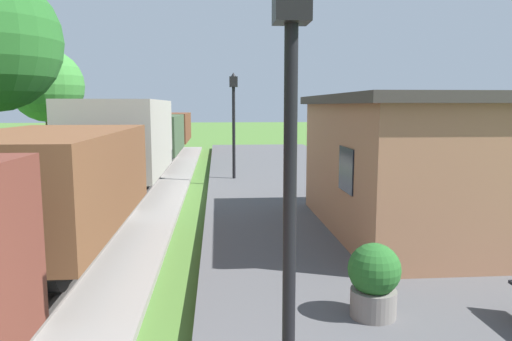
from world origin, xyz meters
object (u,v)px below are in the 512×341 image
object	(u,v)px
bench_down_platform	(344,176)
freight_train	(123,150)
lamp_post_far	(234,106)
lamp_post_near	(291,107)
tree_field_distant	(47,86)
station_hut	(409,163)
potted_planter	(374,279)

from	to	relation	value
bench_down_platform	freight_train	bearing A→B (deg)	171.46
freight_train	lamp_post_far	world-z (taller)	lamp_post_far
lamp_post_near	tree_field_distant	size ratio (longest dim) A/B	0.70
station_hut	lamp_post_far	bearing A→B (deg)	113.96
station_hut	bench_down_platform	size ratio (longest dim) A/B	3.87
freight_train	potted_planter	distance (m)	10.68
bench_down_platform	lamp_post_near	size ratio (longest dim) A/B	0.41
potted_planter	tree_field_distant	world-z (taller)	tree_field_distant
bench_down_platform	potted_planter	bearing A→B (deg)	-102.68
freight_train	station_hut	bearing A→B (deg)	-39.34
lamp_post_near	tree_field_distant	distance (m)	20.33
lamp_post_far	tree_field_distant	world-z (taller)	tree_field_distant
freight_train	tree_field_distant	size ratio (longest dim) A/B	6.12
freight_train	bench_down_platform	xyz separation A→B (m)	(6.70, -1.01, -0.74)
freight_train	tree_field_distant	world-z (taller)	tree_field_distant
lamp_post_near	tree_field_distant	xyz separation A→B (m)	(-8.16, 18.60, 0.88)
bench_down_platform	tree_field_distant	bearing A→B (deg)	143.41
bench_down_platform	lamp_post_far	bearing A→B (deg)	138.09
bench_down_platform	lamp_post_near	xyz separation A→B (m)	(-3.21, -10.16, 2.08)
lamp_post_near	lamp_post_far	distance (m)	13.04
freight_train	potted_planter	world-z (taller)	freight_train
potted_planter	lamp_post_far	bearing A→B (deg)	96.48
tree_field_distant	lamp_post_far	bearing A→B (deg)	-34.27
freight_train	station_hut	xyz separation A→B (m)	(6.80, -5.57, 0.19)
freight_train	lamp_post_near	bearing A→B (deg)	-72.65
potted_planter	lamp_post_near	world-z (taller)	lamp_post_near
freight_train	bench_down_platform	world-z (taller)	freight_train
bench_down_platform	lamp_post_near	world-z (taller)	lamp_post_near
bench_down_platform	lamp_post_far	distance (m)	4.79
freight_train	station_hut	distance (m)	8.79
station_hut	lamp_post_far	xyz separation A→B (m)	(-3.31, 7.45, 1.15)
station_hut	tree_field_distant	distance (m)	17.46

